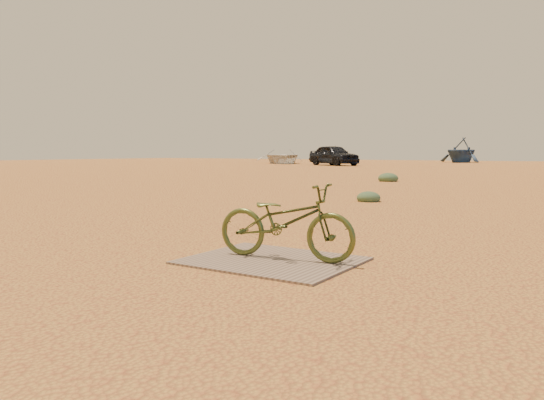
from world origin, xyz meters
The scene contains 8 objects.
ground centered at (0.00, 0.00, 0.00)m, with size 120.00×120.00×0.00m, color #BA883A.
plywood_board centered at (-0.37, -0.37, 0.01)m, with size 1.62×1.31×0.02m, color #836E5A.
bicycle centered at (-0.28, -0.27, 0.40)m, with size 0.50×1.45×0.76m, color #475323.
car centered at (-15.91, 32.72, 0.80)m, with size 1.90×4.72×1.61m, color black.
boat_near_left centered at (-22.63, 35.94, 0.63)m, with size 4.32×6.04×1.25m, color beige.
boat_far_left centered at (-10.03, 48.89, 1.23)m, with size 4.03×4.67×2.46m, color navy.
kale_a centered at (-2.03, 6.14, 0.00)m, with size 0.52×0.52×0.29m, color #496643.
kale_c centered at (-4.44, 13.81, 0.00)m, with size 0.73×0.73×0.40m, color #496643.
Camera 1 is at (2.43, -4.73, 1.09)m, focal length 35.00 mm.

